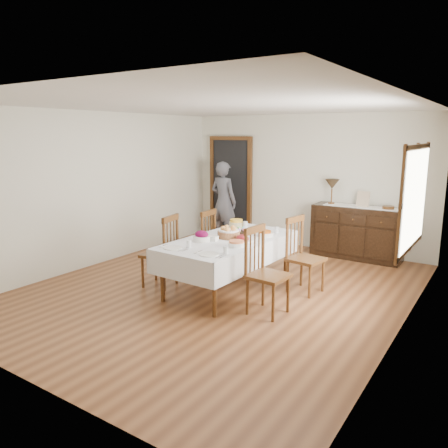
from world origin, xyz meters
The scene contains 26 objects.
ground centered at (0.00, 0.00, 0.00)m, with size 6.00×6.00×0.00m, color brown.
room_shell centered at (-0.15, 0.42, 1.64)m, with size 5.02×6.02×2.65m.
dining_table centered at (0.10, 0.07, 0.66)m, with size 1.20×2.23×0.75m.
chair_left_near centered at (-0.78, -0.36, 0.54)m, with size 0.52×0.52×1.08m.
chair_left_far centered at (-0.70, 0.50, 0.52)m, with size 0.45×0.45×1.04m.
chair_right_near centered at (0.94, -0.41, 0.56)m, with size 0.49×0.49×1.10m.
chair_right_far centered at (1.03, 0.58, 0.54)m, with size 0.51×0.51×1.08m.
sideboard centered at (1.16, 2.72, 0.48)m, with size 1.58×0.57×0.95m.
person centered at (-1.60, 2.50, 0.89)m, with size 0.56×0.36×1.78m, color #51515B.
bread_basket centered at (0.07, 0.12, 0.82)m, with size 0.32×0.32×0.18m.
egg_basket centered at (0.08, 0.42, 0.79)m, with size 0.23×0.23×0.11m.
ham_platter_a centered at (-0.11, 0.33, 0.78)m, with size 0.27×0.27×0.11m.
ham_platter_b centered at (0.34, 0.06, 0.78)m, with size 0.29×0.29×0.11m.
beet_bowl centered at (-0.15, -0.25, 0.81)m, with size 0.25×0.25×0.15m.
carrot_bowl centered at (0.45, 0.50, 0.79)m, with size 0.24×0.24×0.08m.
pineapple_bowl centered at (-0.22, 0.80, 0.81)m, with size 0.23×0.23×0.13m.
casserole_dish centered at (0.42, -0.24, 0.79)m, with size 0.23×0.23×0.08m.
butter_dish centered at (-0.03, -0.15, 0.79)m, with size 0.14×0.10×0.07m.
setting_left centered at (-0.18, -0.73, 0.77)m, with size 0.42×0.31×0.10m.
setting_right centered at (0.40, -0.72, 0.77)m, with size 0.42×0.31×0.10m.
glass_far_a centered at (-0.06, 0.81, 0.81)m, with size 0.07×0.07×0.11m.
glass_far_b centered at (0.50, 0.80, 0.80)m, with size 0.06×0.06×0.09m.
runner centered at (1.21, 2.71, 0.95)m, with size 1.30×0.35×0.01m.
table_lamp centered at (0.65, 2.73, 1.31)m, with size 0.26×0.26×0.46m.
picture_frame centered at (1.23, 2.71, 1.09)m, with size 0.22×0.08×0.28m.
deco_bowl centered at (1.68, 2.69, 0.98)m, with size 0.20×0.20×0.06m.
Camera 1 is at (3.38, -5.04, 2.22)m, focal length 35.00 mm.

